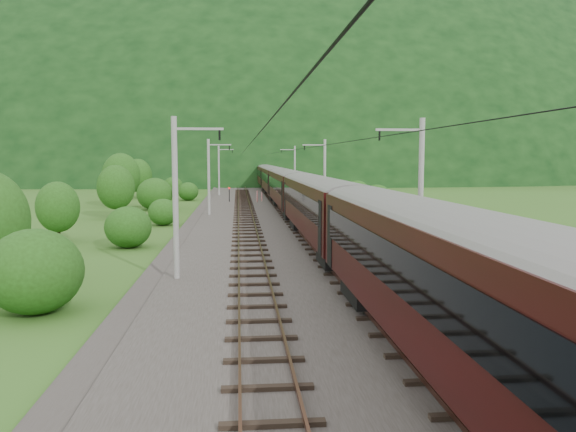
{
  "coord_description": "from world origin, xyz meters",
  "views": [
    {
      "loc": [
        -3.12,
        -27.94,
        6.26
      ],
      "look_at": [
        0.05,
        7.53,
        2.6
      ],
      "focal_mm": 35.0,
      "sensor_mm": 36.0,
      "label": 1
    }
  ],
  "objects": [
    {
      "name": "ground",
      "position": [
        0.0,
        0.0,
        0.0
      ],
      "size": [
        600.0,
        600.0,
        0.0
      ],
      "primitive_type": "plane",
      "color": "#314E18",
      "rests_on": "ground"
    },
    {
      "name": "railbed",
      "position": [
        0.0,
        10.0,
        0.15
      ],
      "size": [
        14.0,
        220.0,
        0.3
      ],
      "primitive_type": "cube",
      "color": "#38332D",
      "rests_on": "ground"
    },
    {
      "name": "track_left",
      "position": [
        -2.4,
        10.0,
        0.37
      ],
      "size": [
        2.4,
        220.0,
        0.27
      ],
      "color": "#563025",
      "rests_on": "railbed"
    },
    {
      "name": "track_right",
      "position": [
        2.4,
        10.0,
        0.37
      ],
      "size": [
        2.4,
        220.0,
        0.27
      ],
      "color": "#563025",
      "rests_on": "railbed"
    },
    {
      "name": "catenary_left",
      "position": [
        -6.12,
        32.0,
        4.5
      ],
      "size": [
        2.54,
        192.28,
        8.0
      ],
      "color": "gray",
      "rests_on": "railbed"
    },
    {
      "name": "catenary_right",
      "position": [
        6.12,
        32.0,
        4.5
      ],
      "size": [
        2.54,
        192.28,
        8.0
      ],
      "color": "gray",
      "rests_on": "railbed"
    },
    {
      "name": "overhead_wires",
      "position": [
        0.0,
        10.0,
        7.1
      ],
      "size": [
        4.83,
        198.0,
        0.03
      ],
      "color": "black",
      "rests_on": "ground"
    },
    {
      "name": "mountain_main",
      "position": [
        0.0,
        260.0,
        0.0
      ],
      "size": [
        504.0,
        360.0,
        244.0
      ],
      "primitive_type": "ellipsoid",
      "color": "black",
      "rests_on": "ground"
    },
    {
      "name": "mountain_ridge",
      "position": [
        -120.0,
        300.0,
        0.0
      ],
      "size": [
        336.0,
        280.0,
        132.0
      ],
      "primitive_type": "ellipsoid",
      "color": "black",
      "rests_on": "ground"
    },
    {
      "name": "train",
      "position": [
        2.4,
        32.87,
        3.69
      ],
      "size": [
        3.14,
        173.3,
        5.46
      ],
      "color": "black",
      "rests_on": "ground"
    },
    {
      "name": "hazard_post_near",
      "position": [
        -0.5,
        49.33,
        1.06
      ],
      "size": [
        0.16,
        0.16,
        1.52
      ],
      "primitive_type": "cylinder",
      "color": "red",
      "rests_on": "railbed"
    },
    {
      "name": "hazard_post_far",
      "position": [
        0.17,
        50.23,
        0.96
      ],
      "size": [
        0.14,
        0.14,
        1.32
      ],
      "primitive_type": "cylinder",
      "color": "red",
      "rests_on": "railbed"
    },
    {
      "name": "signal",
      "position": [
        -4.34,
        50.04,
        1.45
      ],
      "size": [
        0.22,
        0.22,
        1.96
      ],
      "color": "black",
      "rests_on": "railbed"
    },
    {
      "name": "vegetation_left",
      "position": [
        -14.8,
        15.94,
        2.65
      ],
      "size": [
        12.17,
        144.46,
        6.95
      ],
      "color": "#1F4311",
      "rests_on": "ground"
    },
    {
      "name": "vegetation_right",
      "position": [
        11.25,
        12.76,
        1.4
      ],
      "size": [
        5.1,
        106.7,
        3.18
      ],
      "color": "#1F4311",
      "rests_on": "ground"
    }
  ]
}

